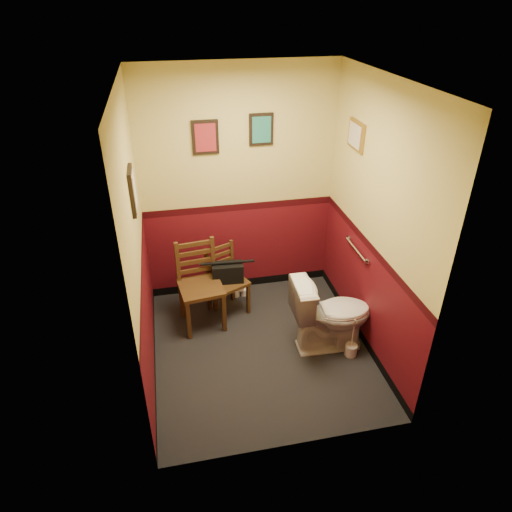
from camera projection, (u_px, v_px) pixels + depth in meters
The scene contains 17 objects.
floor at pixel (261, 349), 4.83m from camera, with size 2.20×2.40×0.00m, color black.
ceiling at pixel (263, 80), 3.46m from camera, with size 2.20×2.40×0.00m, color silver.
wall_back at pixel (239, 188), 5.16m from camera, with size 2.20×2.70×0.00m, color #520C14.
wall_front at pixel (299, 317), 3.14m from camera, with size 2.20×2.70×0.00m, color #520C14.
wall_left at pixel (138, 249), 3.95m from camera, with size 2.40×2.70×0.00m, color #520C14.
wall_right at pixel (374, 226), 4.34m from camera, with size 2.40×2.70×0.00m, color #520C14.
grab_bar at pixel (356, 250), 4.75m from camera, with size 0.05×0.56×0.06m.
framed_print_back_a at pixel (205, 137), 4.77m from camera, with size 0.28×0.04×0.36m.
framed_print_back_b at pixel (261, 129), 4.85m from camera, with size 0.26×0.04×0.34m.
framed_print_left at pixel (133, 191), 3.79m from camera, with size 0.04×0.30×0.38m.
framed_print_right at pixel (356, 135), 4.48m from camera, with size 0.04×0.34×0.28m.
toilet at pixel (331, 314), 4.68m from camera, with size 0.47×0.83×0.82m, color white.
toilet_brush at pixel (351, 349), 4.72m from camera, with size 0.13×0.13×0.46m.
chair_left at pixel (200, 285), 4.99m from camera, with size 0.51×0.51×0.98m.
chair_right at pixel (226, 280), 5.22m from camera, with size 0.51×0.51×0.82m.
handbag at pixel (228, 272), 5.13m from camera, with size 0.36×0.20×0.25m.
tp_stack at pixel (240, 288), 5.61m from camera, with size 0.20×0.12×0.27m.
Camera 1 is at (-0.79, -3.57, 3.31)m, focal length 32.00 mm.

